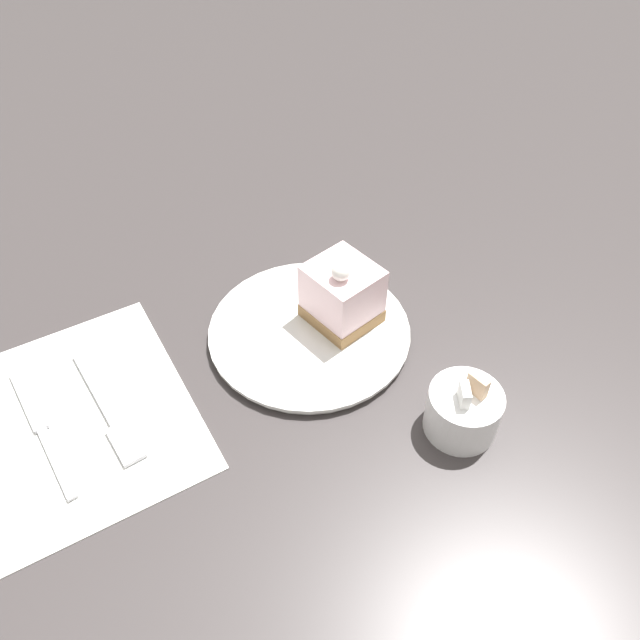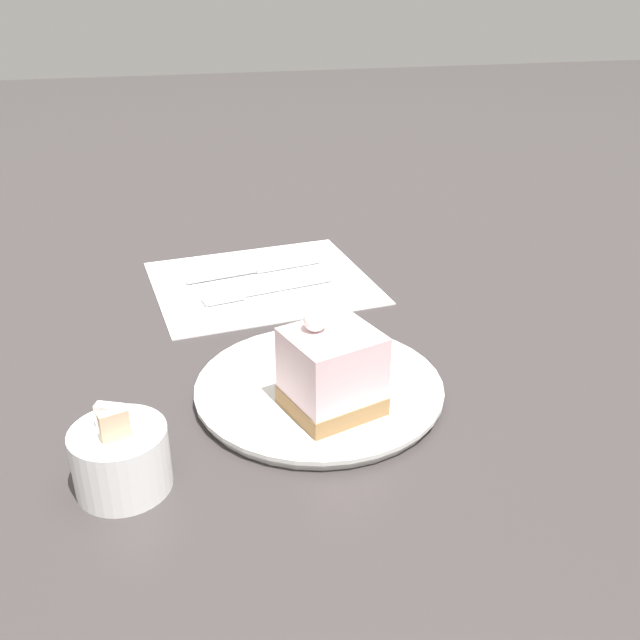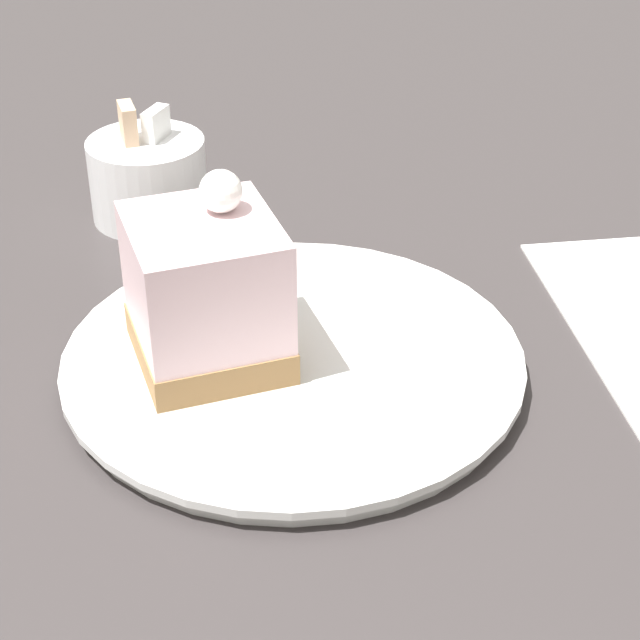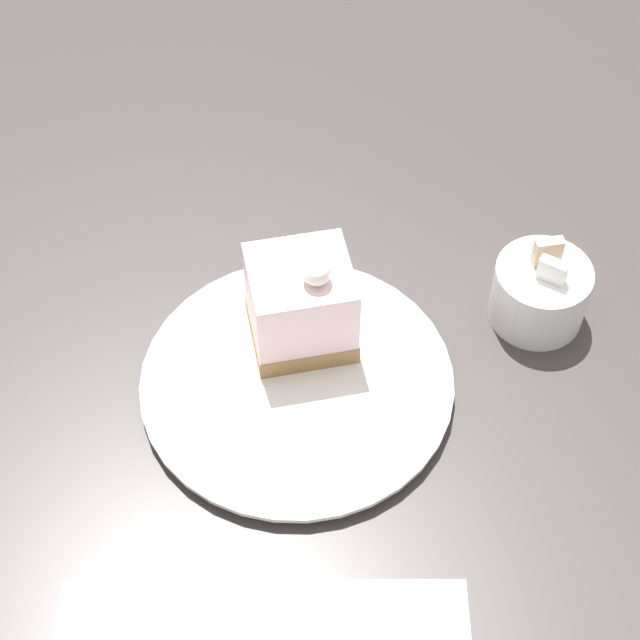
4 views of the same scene
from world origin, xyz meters
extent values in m
plane|color=#383333|center=(0.00, 0.00, 0.00)|extent=(4.00, 4.00, 0.00)
cylinder|color=silver|center=(0.03, -0.03, 0.01)|extent=(0.21, 0.21, 0.01)
cylinder|color=silver|center=(0.03, -0.03, 0.01)|extent=(0.22, 0.22, 0.00)
cube|color=#9E7547|center=(-0.01, -0.03, 0.02)|extent=(0.08, 0.09, 0.02)
cube|color=silver|center=(-0.01, -0.03, 0.05)|extent=(0.08, 0.09, 0.05)
sphere|color=white|center=(-0.01, -0.02, 0.09)|extent=(0.02, 0.02, 0.02)
cylinder|color=white|center=(-0.06, 0.13, 0.02)|extent=(0.07, 0.07, 0.05)
cube|color=#D8B28C|center=(-0.07, 0.13, 0.06)|extent=(0.01, 0.02, 0.02)
cube|color=white|center=(-0.05, 0.14, 0.06)|extent=(0.02, 0.02, 0.02)
camera|label=1|loc=(0.19, 0.39, 0.50)|focal=35.00mm
camera|label=2|loc=(-0.49, 0.09, 0.34)|focal=40.00mm
camera|label=3|loc=(0.03, -0.44, 0.29)|focal=60.00mm
camera|label=4|loc=(0.44, 0.03, 0.61)|focal=60.00mm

